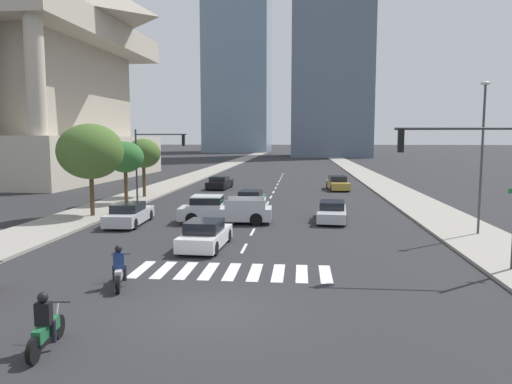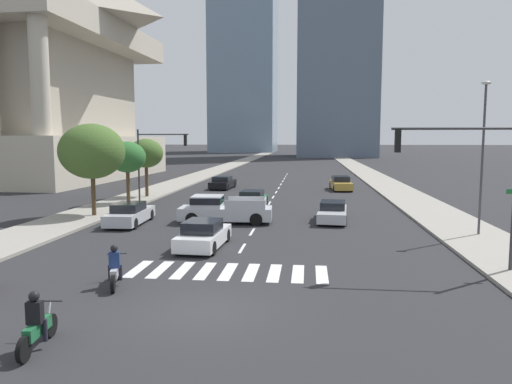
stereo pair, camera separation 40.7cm
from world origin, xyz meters
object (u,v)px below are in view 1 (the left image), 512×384
Objects in this scene: sedan_black_2 at (220,183)px; sedan_silver_3 at (129,214)px; street_tree_nearest at (90,152)px; street_lamp_east at (482,147)px; sedan_silver_4 at (332,212)px; motorcycle_third at (46,327)px; sedan_green_1 at (251,199)px; traffic_signal_far at (155,152)px; motorcycle_trailing at (119,270)px; traffic_signal_near at (470,165)px; sedan_white_5 at (205,235)px; street_tree_second at (125,157)px; street_tree_third at (143,154)px; pickup_truck at (221,210)px; sedan_gold_0 at (338,184)px.

sedan_silver_3 is at bearing 178.76° from sedan_black_2.
street_tree_nearest reaches higher than sedan_black_2.
sedan_silver_4 is at bearing 150.42° from street_lamp_east.
motorcycle_third reaches higher than sedan_green_1.
motorcycle_trailing is at bearing -76.13° from traffic_signal_far.
traffic_signal_near reaches higher than sedan_silver_3.
sedan_silver_4 is at bearing -27.80° from traffic_signal_far.
street_lamp_east is (15.57, 10.18, 4.11)m from motorcycle_trailing.
motorcycle_trailing reaches higher than sedan_green_1.
street_tree_nearest reaches higher than sedan_green_1.
traffic_signal_near is 0.73× the size of street_lamp_east.
traffic_signal_near is (10.13, -16.77, 3.54)m from sedan_green_1.
sedan_white_5 is 0.76× the size of traffic_signal_far.
sedan_silver_4 is 0.85× the size of traffic_signal_far.
sedan_silver_3 is 9.42m from street_tree_second.
motorcycle_trailing reaches higher than sedan_black_2.
street_tree_third reaches higher than motorcycle_third.
pickup_truck is at bearing -166.12° from sedan_black_2.
traffic_signal_near is at bearing -46.98° from street_tree_third.
traffic_signal_near reaches higher than motorcycle_trailing.
sedan_gold_0 is (8.53, 19.93, -0.18)m from pickup_truck.
sedan_gold_0 is at bearing -20.76° from motorcycle_third.
sedan_green_1 is 13.78m from sedan_white_5.
street_tree_third is at bearing -68.23° from sedan_gold_0.
motorcycle_third is 0.42× the size of sedan_silver_4.
street_tree_second is (-1.94, -1.36, -0.37)m from traffic_signal_far.
street_lamp_east is 26.92m from street_tree_third.
street_tree_nearest reaches higher than traffic_signal_far.
sedan_silver_4 is at bearing -9.61° from sedan_gold_0.
street_tree_nearest is (-1.94, -7.44, 0.24)m from traffic_signal_far.
motorcycle_third is 0.35× the size of street_tree_nearest.
sedan_silver_3 is 13.41m from street_tree_third.
motorcycle_trailing is 0.37× the size of traffic_signal_far.
street_tree_second reaches higher than motorcycle_trailing.
sedan_black_2 is 12.24m from traffic_signal_far.
sedan_silver_3 is (-4.11, 16.93, 0.03)m from motorcycle_third.
sedan_silver_3 is 1.02× the size of street_tree_second.
sedan_silver_4 is at bearing 1.16° from street_tree_nearest.
street_tree_third is (-3.26, 12.60, 3.24)m from sedan_silver_3.
motorcycle_trailing is at bearing -172.40° from sedan_black_2.
sedan_silver_4 is 9.42m from street_lamp_east.
street_lamp_east is (20.88, -11.31, 0.63)m from traffic_signal_far.
sedan_gold_0 is at bearing -13.92° from sedan_white_5.
motorcycle_trailing is 21.62m from street_tree_second.
street_tree_third reaches higher than sedan_white_5.
sedan_white_5 is at bearing -21.24° from sedan_gold_0.
sedan_white_5 is at bearing -57.15° from street_tree_second.
street_tree_nearest is at bearing -10.30° from pickup_truck.
street_tree_third is (-9.03, 18.30, 3.25)m from sedan_white_5.
sedan_white_5 is at bearing -163.67° from street_lamp_east.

